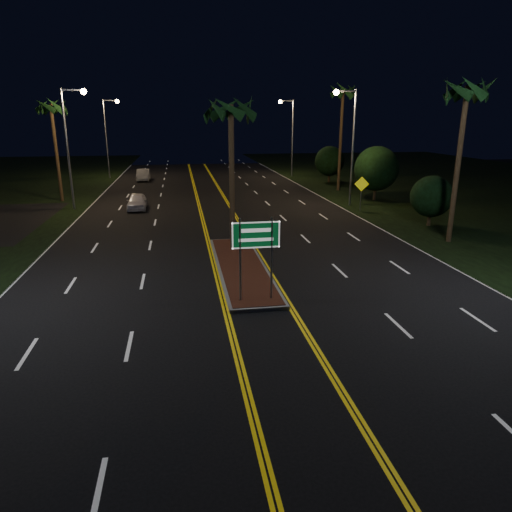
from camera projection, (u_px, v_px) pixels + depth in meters
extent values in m
plane|color=black|center=(270.00, 335.00, 14.98)|extent=(120.00, 120.00, 0.00)
cube|color=gray|center=(241.00, 267.00, 21.57)|extent=(2.25, 10.25, 0.15)
cube|color=#592819|center=(241.00, 266.00, 21.55)|extent=(2.00, 10.00, 0.02)
cylinder|color=gray|center=(240.00, 260.00, 17.03)|extent=(0.08, 0.08, 3.20)
cylinder|color=gray|center=(272.00, 259.00, 17.21)|extent=(0.08, 0.08, 3.20)
cube|color=#07471E|center=(256.00, 235.00, 16.85)|extent=(1.80, 0.04, 1.00)
cube|color=white|center=(256.00, 235.00, 16.82)|extent=(1.80, 0.01, 1.00)
cylinder|color=gray|center=(68.00, 151.00, 34.62)|extent=(0.18, 0.18, 9.00)
cube|color=gray|center=(72.00, 90.00, 33.49)|extent=(1.60, 0.12, 0.12)
sphere|color=#F0B66C|center=(84.00, 92.00, 33.65)|extent=(0.44, 0.44, 0.44)
cylinder|color=gray|center=(106.00, 139.00, 53.51)|extent=(0.18, 0.18, 9.00)
cube|color=gray|center=(110.00, 100.00, 52.38)|extent=(1.60, 0.12, 0.12)
sphere|color=#F0B66C|center=(117.00, 101.00, 52.54)|extent=(0.44, 0.44, 0.44)
cylinder|color=gray|center=(353.00, 149.00, 36.19)|extent=(0.18, 0.18, 9.00)
cube|color=gray|center=(346.00, 91.00, 34.81)|extent=(1.60, 0.12, 0.12)
sphere|color=#F0B66C|center=(336.00, 92.00, 34.71)|extent=(0.44, 0.44, 0.44)
cylinder|color=gray|center=(293.00, 139.00, 55.08)|extent=(0.18, 0.18, 9.00)
cube|color=gray|center=(287.00, 101.00, 53.70)|extent=(1.60, 0.12, 0.12)
sphere|color=#F0B66C|center=(280.00, 102.00, 53.60)|extent=(0.44, 0.44, 0.44)
cylinder|color=#382819|center=(232.00, 180.00, 23.82)|extent=(0.28, 0.28, 7.50)
cylinder|color=#382819|center=(57.00, 154.00, 38.26)|extent=(0.28, 0.28, 8.00)
cylinder|color=#382819|center=(458.00, 167.00, 25.16)|extent=(0.28, 0.28, 8.50)
cylinder|color=#382819|center=(341.00, 141.00, 43.96)|extent=(0.28, 0.28, 9.50)
cylinder|color=#382819|center=(429.00, 219.00, 30.19)|extent=(0.24, 0.24, 0.90)
sphere|color=black|center=(432.00, 197.00, 29.76)|extent=(2.70, 2.70, 2.70)
cylinder|color=#382819|center=(375.00, 193.00, 39.67)|extent=(0.24, 0.24, 1.26)
sphere|color=black|center=(376.00, 169.00, 39.06)|extent=(3.78, 3.78, 3.78)
cylinder|color=#382819|center=(329.00, 177.00, 50.99)|extent=(0.24, 0.24, 1.08)
sphere|color=black|center=(330.00, 161.00, 50.48)|extent=(3.24, 3.24, 3.24)
imported|color=white|center=(137.00, 200.00, 35.66)|extent=(1.89, 4.28, 1.42)
imported|color=silver|center=(143.00, 174.00, 52.30)|extent=(1.96, 4.55, 1.51)
cylinder|color=gray|center=(361.00, 196.00, 34.77)|extent=(0.07, 0.07, 2.29)
cube|color=yellow|center=(362.00, 184.00, 34.48)|extent=(1.10, 0.22, 1.11)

